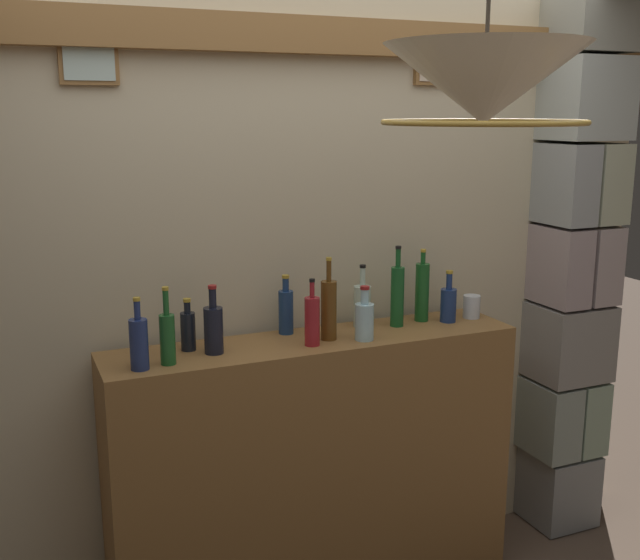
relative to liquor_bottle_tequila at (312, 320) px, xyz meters
The scene contains 17 objects.
panelled_rear_partition 0.36m from the liquor_bottle_tequila, 83.05° to the left, with size 3.51×0.15×2.68m.
stone_pillar 1.40m from the liquor_bottle_tequila, ahead, with size 0.35×0.35×2.61m.
bar_shelf_unit 0.67m from the liquor_bottle_tequila, 59.06° to the left, with size 1.67×0.35×1.13m, color olive.
liquor_bottle_tequila is the anchor object (origin of this frame).
liquor_bottle_amaro 0.67m from the liquor_bottle_tequila, ahead, with size 0.07×0.07×0.22m.
liquor_bottle_rum 0.56m from the liquor_bottle_tequila, behind, with size 0.05×0.05×0.28m.
liquor_bottle_port 0.47m from the liquor_bottle_tequila, 164.38° to the left, with size 0.06×0.06×0.20m.
liquor_bottle_bourbon 0.58m from the liquor_bottle_tequila, 13.81° to the left, with size 0.06×0.06×0.31m.
liquor_bottle_sherry 0.19m from the liquor_bottle_tequila, 100.91° to the left, with size 0.06×0.06×0.24m.
liquor_bottle_whiskey 0.44m from the liquor_bottle_tequila, 14.05° to the left, with size 0.06×0.06×0.34m.
liquor_bottle_gin 0.22m from the liquor_bottle_tequila, ahead, with size 0.07×0.07×0.22m.
liquor_bottle_scotch 0.38m from the liquor_bottle_tequila, behind, with size 0.07×0.07×0.26m.
liquor_bottle_rye 0.33m from the liquor_bottle_tequila, 28.44° to the left, with size 0.07×0.07×0.26m.
liquor_bottle_mezcal 0.10m from the liquor_bottle_tequila, 26.97° to the left, with size 0.06×0.06×0.33m.
liquor_bottle_brandy 0.66m from the liquor_bottle_tequila, behind, with size 0.06×0.06×0.26m.
glass_tumbler_rocks 0.80m from the liquor_bottle_tequila, ahead, with size 0.07×0.07×0.10m.
pendant_lamp 1.15m from the liquor_bottle_tequila, 73.24° to the right, with size 0.58×0.58×0.65m.
Camera 1 is at (-1.11, -1.81, 2.01)m, focal length 42.73 mm.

